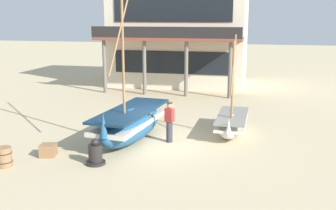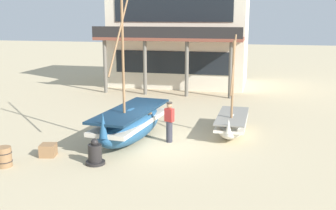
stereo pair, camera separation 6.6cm
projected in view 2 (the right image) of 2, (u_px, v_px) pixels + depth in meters
ground_plane at (162, 144)px, 16.29m from camera, size 120.00×120.00×0.00m
fishing_boat_near_left at (232, 123)px, 17.54m from camera, size 1.29×3.63×4.32m
fishing_boat_centre_large at (131, 123)px, 16.53m from camera, size 2.13×5.10×6.87m
fisherman_by_hull at (169, 122)px, 16.33m from camera, size 0.41×0.33×1.68m
capstan_winch at (95, 154)px, 13.98m from camera, size 0.69×0.69×0.93m
wooden_barrel at (4, 157)px, 13.75m from camera, size 0.56×0.56×0.70m
cargo_crate at (48, 150)px, 14.80m from camera, size 0.66×0.66×0.46m
harbor_building_main at (181, 35)px, 30.00m from camera, size 10.13×8.34×7.36m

